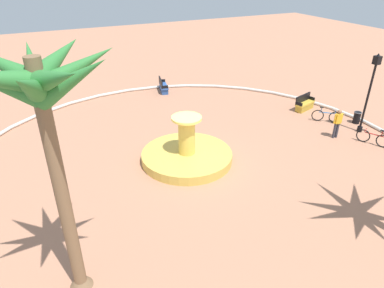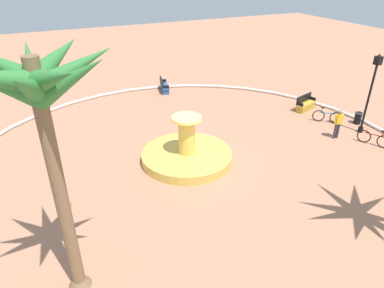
{
  "view_description": "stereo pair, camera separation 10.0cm",
  "coord_description": "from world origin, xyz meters",
  "px_view_note": "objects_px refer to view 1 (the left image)",
  "views": [
    {
      "loc": [
        -12.98,
        6.3,
        8.79
      ],
      "look_at": [
        0.11,
        0.07,
        1.0
      ],
      "focal_mm": 32.35,
      "sensor_mm": 36.0,
      "label": 1
    },
    {
      "loc": [
        -13.03,
        6.21,
        8.79
      ],
      "look_at": [
        0.11,
        0.07,
        1.0
      ],
      "focal_mm": 32.35,
      "sensor_mm": 36.0,
      "label": 2
    }
  ],
  "objects_px": {
    "palm_tree_near_fountain": "(42,103)",
    "person_cyclist_helmet": "(338,122)",
    "bench_east": "(163,87)",
    "bicycle_by_lamppost": "(373,138)",
    "trash_bin": "(357,117)",
    "fountain": "(187,155)",
    "lamppost": "(370,88)",
    "bench_west": "(304,105)",
    "bicycle_red_frame": "(326,116)"
  },
  "relations": [
    {
      "from": "trash_bin",
      "to": "lamppost",
      "type": "bearing_deg",
      "value": 140.88
    },
    {
      "from": "bicycle_red_frame",
      "to": "lamppost",
      "type": "bearing_deg",
      "value": -157.19
    },
    {
      "from": "fountain",
      "to": "bicycle_by_lamppost",
      "type": "xyz_separation_m",
      "value": [
        -2.74,
        -9.65,
        0.06
      ]
    },
    {
      "from": "lamppost",
      "to": "bicycle_red_frame",
      "type": "bearing_deg",
      "value": 22.81
    },
    {
      "from": "fountain",
      "to": "person_cyclist_helmet",
      "type": "xyz_separation_m",
      "value": [
        -1.27,
        -8.46,
        0.6
      ]
    },
    {
      "from": "lamppost",
      "to": "trash_bin",
      "type": "bearing_deg",
      "value": -39.12
    },
    {
      "from": "fountain",
      "to": "palm_tree_near_fountain",
      "type": "xyz_separation_m",
      "value": [
        -5.36,
        5.99,
        5.61
      ]
    },
    {
      "from": "bench_west",
      "to": "person_cyclist_helmet",
      "type": "relative_size",
      "value": 1.01
    },
    {
      "from": "palm_tree_near_fountain",
      "to": "trash_bin",
      "type": "xyz_separation_m",
      "value": [
        4.96,
        -17.07,
        -5.55
      ]
    },
    {
      "from": "bench_east",
      "to": "bicycle_by_lamppost",
      "type": "bearing_deg",
      "value": -150.75
    },
    {
      "from": "bicycle_red_frame",
      "to": "person_cyclist_helmet",
      "type": "bearing_deg",
      "value": 149.04
    },
    {
      "from": "trash_bin",
      "to": "bicycle_by_lamppost",
      "type": "distance_m",
      "value": 2.74
    },
    {
      "from": "bench_west",
      "to": "fountain",
      "type": "bearing_deg",
      "value": 105.03
    },
    {
      "from": "palm_tree_near_fountain",
      "to": "bench_east",
      "type": "distance_m",
      "value": 18.35
    },
    {
      "from": "palm_tree_near_fountain",
      "to": "lamppost",
      "type": "bearing_deg",
      "value": -76.08
    },
    {
      "from": "bicycle_by_lamppost",
      "to": "trash_bin",
      "type": "bearing_deg",
      "value": -31.36
    },
    {
      "from": "palm_tree_near_fountain",
      "to": "bicycle_red_frame",
      "type": "distance_m",
      "value": 17.53
    },
    {
      "from": "bench_west",
      "to": "bicycle_red_frame",
      "type": "height_order",
      "value": "bench_west"
    },
    {
      "from": "palm_tree_near_fountain",
      "to": "bench_west",
      "type": "height_order",
      "value": "palm_tree_near_fountain"
    },
    {
      "from": "bench_west",
      "to": "trash_bin",
      "type": "relative_size",
      "value": 2.3
    },
    {
      "from": "bicycle_by_lamppost",
      "to": "lamppost",
      "type": "bearing_deg",
      "value": -25.54
    },
    {
      "from": "bench_west",
      "to": "bicycle_by_lamppost",
      "type": "bearing_deg",
      "value": 179.64
    },
    {
      "from": "bench_east",
      "to": "trash_bin",
      "type": "distance_m",
      "value": 13.3
    },
    {
      "from": "bicycle_red_frame",
      "to": "fountain",
      "type": "bearing_deg",
      "value": 93.23
    },
    {
      "from": "palm_tree_near_fountain",
      "to": "trash_bin",
      "type": "height_order",
      "value": "palm_tree_near_fountain"
    },
    {
      "from": "lamppost",
      "to": "bicycle_by_lamppost",
      "type": "distance_m",
      "value": 2.74
    },
    {
      "from": "fountain",
      "to": "trash_bin",
      "type": "distance_m",
      "value": 11.08
    },
    {
      "from": "fountain",
      "to": "bench_west",
      "type": "relative_size",
      "value": 2.64
    },
    {
      "from": "palm_tree_near_fountain",
      "to": "bench_east",
      "type": "bearing_deg",
      "value": -29.46
    },
    {
      "from": "bench_west",
      "to": "trash_bin",
      "type": "bearing_deg",
      "value": -155.09
    },
    {
      "from": "fountain",
      "to": "palm_tree_near_fountain",
      "type": "bearing_deg",
      "value": 131.83
    },
    {
      "from": "lamppost",
      "to": "bicycle_by_lamppost",
      "type": "bearing_deg",
      "value": 154.46
    },
    {
      "from": "palm_tree_near_fountain",
      "to": "bench_east",
      "type": "xyz_separation_m",
      "value": [
        15.21,
        -8.59,
        -5.59
      ]
    },
    {
      "from": "bench_east",
      "to": "bicycle_red_frame",
      "type": "distance_m",
      "value": 11.62
    },
    {
      "from": "bench_west",
      "to": "lamppost",
      "type": "bearing_deg",
      "value": -170.64
    },
    {
      "from": "lamppost",
      "to": "person_cyclist_helmet",
      "type": "bearing_deg",
      "value": 88.57
    },
    {
      "from": "bicycle_red_frame",
      "to": "bicycle_by_lamppost",
      "type": "height_order",
      "value": "same"
    },
    {
      "from": "bicycle_by_lamppost",
      "to": "person_cyclist_helmet",
      "type": "height_order",
      "value": "person_cyclist_helmet"
    },
    {
      "from": "trash_bin",
      "to": "bicycle_by_lamppost",
      "type": "bearing_deg",
      "value": 148.64
    },
    {
      "from": "bench_east",
      "to": "lamppost",
      "type": "height_order",
      "value": "lamppost"
    },
    {
      "from": "palm_tree_near_fountain",
      "to": "trash_bin",
      "type": "distance_m",
      "value": 18.62
    },
    {
      "from": "trash_bin",
      "to": "bicycle_red_frame",
      "type": "xyz_separation_m",
      "value": [
        0.94,
        1.53,
        -0.0
      ]
    },
    {
      "from": "palm_tree_near_fountain",
      "to": "bench_west",
      "type": "xyz_separation_m",
      "value": [
        7.96,
        -15.68,
        -5.59
      ]
    },
    {
      "from": "fountain",
      "to": "person_cyclist_helmet",
      "type": "bearing_deg",
      "value": -98.54
    },
    {
      "from": "fountain",
      "to": "bench_east",
      "type": "xyz_separation_m",
      "value": [
        9.85,
        -2.6,
        0.02
      ]
    },
    {
      "from": "bicycle_red_frame",
      "to": "bicycle_by_lamppost",
      "type": "bearing_deg",
      "value": -178.21
    },
    {
      "from": "palm_tree_near_fountain",
      "to": "person_cyclist_helmet",
      "type": "height_order",
      "value": "palm_tree_near_fountain"
    },
    {
      "from": "palm_tree_near_fountain",
      "to": "trash_bin",
      "type": "relative_size",
      "value": 9.94
    },
    {
      "from": "bicycle_red_frame",
      "to": "bench_east",
      "type": "bearing_deg",
      "value": 36.72
    },
    {
      "from": "trash_bin",
      "to": "bicycle_by_lamppost",
      "type": "height_order",
      "value": "bicycle_by_lamppost"
    }
  ]
}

